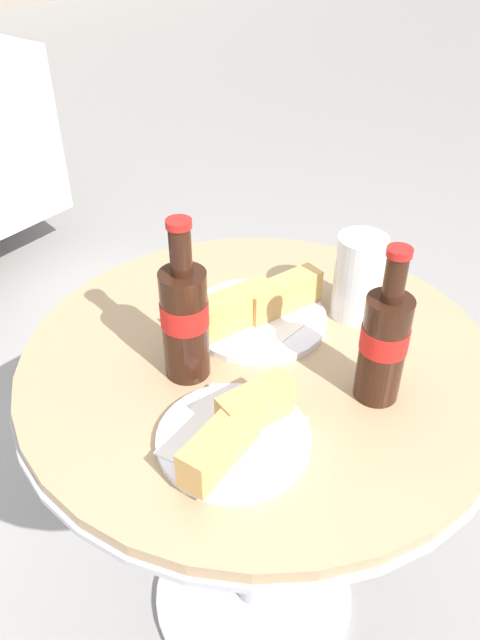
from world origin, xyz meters
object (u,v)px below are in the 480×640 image
cola_bottle_left (185,318)px  lunch_plate_near (256,311)px  lunch_plate_far (235,433)px  drinking_glass (358,281)px  bistro_table (257,428)px  cola_bottle_right (384,342)px

cola_bottle_left → lunch_plate_near: bearing=-4.2°
lunch_plate_near → lunch_plate_far: same height
drinking_glass → bistro_table: bearing=160.1°
cola_bottle_left → lunch_plate_near: (0.16, -0.01, -0.07)m
cola_bottle_right → lunch_plate_near: cola_bottle_right is taller
lunch_plate_far → cola_bottle_right: bearing=-27.4°
bistro_table → drinking_glass: 0.30m
bistro_table → cola_bottle_left: 0.29m
cola_bottle_left → drinking_glass: cola_bottle_left is taller
lunch_plate_near → lunch_plate_far: 0.27m
cola_bottle_right → bistro_table: bearing=98.3°
bistro_table → drinking_glass: (0.18, -0.07, 0.23)m
lunch_plate_far → bistro_table: bearing=25.3°
lunch_plate_near → lunch_plate_far: bearing=-150.4°
cola_bottle_right → drinking_glass: 0.20m
drinking_glass → lunch_plate_far: size_ratio=0.70×
cola_bottle_right → lunch_plate_near: (0.04, 0.24, -0.07)m
bistro_table → lunch_plate_far: lunch_plate_far is taller
bistro_table → cola_bottle_right: 0.32m
drinking_glass → lunch_plate_near: 0.17m
lunch_plate_near → lunch_plate_far: size_ratio=1.15×
bistro_table → cola_bottle_right: size_ratio=3.15×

